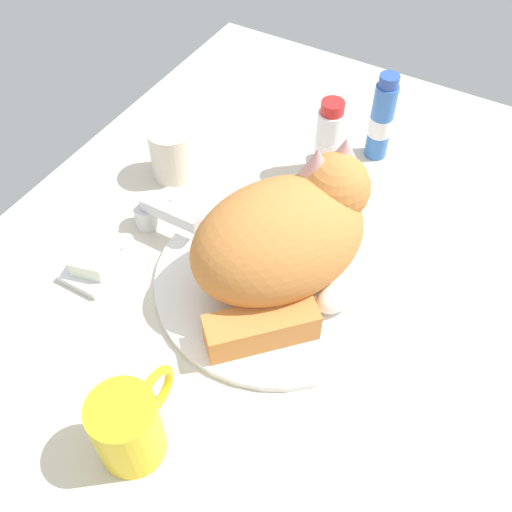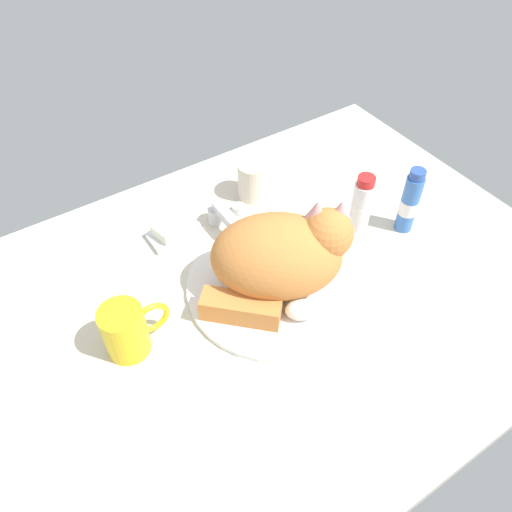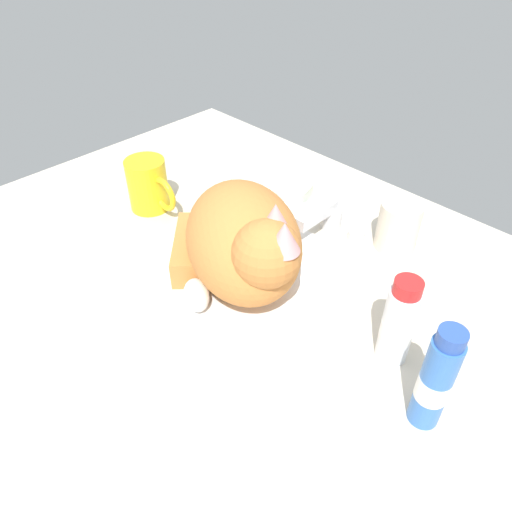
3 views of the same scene
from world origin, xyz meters
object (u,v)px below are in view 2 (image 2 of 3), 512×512
object	(u,v)px
faucet	(220,217)
soap_bar	(170,229)
mouthwash_bottle	(410,202)
cat	(282,255)
coffee_mug	(127,330)
rinse_cup	(253,180)
toothpaste_bottle	(362,205)

from	to	relation	value
faucet	soap_bar	size ratio (longest dim) A/B	2.19
mouthwash_bottle	faucet	bearing A→B (deg)	145.88
cat	coffee_mug	world-z (taller)	cat
rinse_cup	soap_bar	distance (cm)	21.18
cat	soap_bar	xyz separation A→B (cm)	(-10.77, 23.00, -6.37)
soap_bar	coffee_mug	bearing A→B (deg)	-131.34
cat	mouthwash_bottle	distance (cm)	30.38
cat	mouthwash_bottle	bearing A→B (deg)	-1.08
faucet	cat	xyz separation A→B (cm)	(0.76, -20.48, 6.24)
faucet	rinse_cup	distance (cm)	11.98
rinse_cup	coffee_mug	bearing A→B (deg)	-150.56
cat	toothpaste_bottle	world-z (taller)	cat
coffee_mug	rinse_cup	distance (cm)	44.07
mouthwash_bottle	soap_bar	bearing A→B (deg)	150.16
soap_bar	faucet	bearing A→B (deg)	-14.13
coffee_mug	mouthwash_bottle	size ratio (longest dim) A/B	0.79
cat	soap_bar	distance (cm)	26.18
faucet	coffee_mug	world-z (taller)	coffee_mug
coffee_mug	mouthwash_bottle	bearing A→B (deg)	-3.76
faucet	rinse_cup	world-z (taller)	rinse_cup
faucet	coffee_mug	distance (cm)	32.40
soap_bar	toothpaste_bottle	xyz separation A→B (cm)	(33.40, -18.34, 3.56)
rinse_cup	toothpaste_bottle	world-z (taller)	toothpaste_bottle
faucet	toothpaste_bottle	world-z (taller)	toothpaste_bottle
cat	soap_bar	bearing A→B (deg)	115.10
faucet	coffee_mug	size ratio (longest dim) A/B	1.17
cat	rinse_cup	distance (cm)	27.35
faucet	cat	world-z (taller)	cat
mouthwash_bottle	toothpaste_bottle	bearing A→B (deg)	145.77
faucet	coffee_mug	bearing A→B (deg)	-147.85
soap_bar	mouthwash_bottle	world-z (taller)	mouthwash_bottle
cat	coffee_mug	size ratio (longest dim) A/B	2.57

